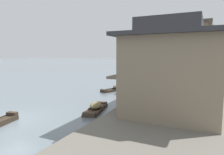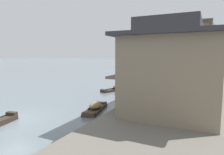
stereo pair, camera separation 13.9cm
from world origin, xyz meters
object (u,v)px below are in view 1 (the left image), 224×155
at_px(boat_crossing_west, 96,108).
at_px(boat_upstream_distant, 176,70).
at_px(boat_midriver_upstream, 154,81).
at_px(boat_moored_far, 117,88).
at_px(boat_midriver_drifting, 177,69).
at_px(boat_moored_nearest, 135,71).
at_px(boat_moored_second, 149,74).
at_px(boat_moored_third, 177,71).
at_px(house_waterfront_second, 178,65).
at_px(house_waterfront_nearest, 174,70).
at_px(house_waterfront_tall, 187,53).

bearing_deg(boat_crossing_west, boat_upstream_distant, 90.07).
relative_size(boat_midriver_upstream, boat_upstream_distant, 1.02).
xyz_separation_m(boat_moored_far, boat_midriver_drifting, (1.86, 42.90, 0.03)).
distance_m(boat_moored_nearest, boat_midriver_upstream, 20.50).
distance_m(boat_moored_second, boat_moored_third, 10.41).
xyz_separation_m(boat_crossing_west, house_waterfront_second, (5.73, 6.95, 3.48)).
bearing_deg(boat_moored_nearest, house_waterfront_second, -63.45).
distance_m(boat_moored_nearest, boat_moored_far, 29.19).
relative_size(boat_midriver_drifting, house_waterfront_nearest, 0.50).
bearing_deg(boat_moored_far, boat_moored_nearest, 104.70).
xyz_separation_m(house_waterfront_nearest, house_waterfront_tall, (-0.50, 14.29, 1.30)).
bearing_deg(boat_midriver_drifting, boat_moored_far, -92.48).
bearing_deg(boat_moored_far, boat_upstream_distant, 86.48).
bearing_deg(house_waterfront_tall, house_waterfront_nearest, -87.99).
xyz_separation_m(boat_moored_far, boat_upstream_distant, (2.33, 37.85, -0.07)).
height_order(boat_moored_third, boat_upstream_distant, boat_moored_third).
bearing_deg(boat_crossing_west, boat_moored_third, 88.58).
relative_size(boat_moored_second, boat_upstream_distant, 0.92).
bearing_deg(boat_moored_second, boat_moored_far, -85.17).
xyz_separation_m(house_waterfront_nearest, house_waterfront_second, (-0.57, 6.69, 0.01)).
distance_m(house_waterfront_second, house_waterfront_tall, 7.70).
bearing_deg(house_waterfront_second, house_waterfront_tall, 89.44).
bearing_deg(boat_moored_second, boat_crossing_west, -82.50).
relative_size(boat_midriver_drifting, house_waterfront_tall, 0.45).
bearing_deg(boat_moored_nearest, boat_moored_third, 20.22).
relative_size(boat_midriver_upstream, house_waterfront_tall, 0.59).
distance_m(boat_moored_far, house_waterfront_second, 9.28).
height_order(boat_midriver_drifting, boat_crossing_west, boat_midriver_drifting).
relative_size(boat_moored_third, boat_upstream_distant, 0.72).
bearing_deg(boat_crossing_west, boat_moored_second, 97.50).
distance_m(boat_moored_far, house_waterfront_tall, 10.61).
bearing_deg(boat_moored_nearest, boat_midriver_drifting, 57.71).
bearing_deg(boat_midriver_upstream, boat_moored_far, -103.55).
bearing_deg(boat_midriver_drifting, boat_crossing_west, -89.43).
bearing_deg(boat_crossing_west, house_waterfront_nearest, 2.30).
height_order(boat_moored_nearest, boat_moored_far, boat_moored_far).
bearing_deg(boat_moored_far, house_waterfront_nearest, -47.63).
bearing_deg(house_waterfront_second, boat_moored_far, 160.76).
relative_size(boat_moored_second, house_waterfront_tall, 0.53).
relative_size(boat_moored_nearest, boat_moored_far, 1.04).
height_order(boat_moored_third, boat_midriver_drifting, boat_moored_third).
height_order(boat_moored_far, boat_upstream_distant, boat_moored_far).
relative_size(boat_moored_nearest, boat_upstream_distant, 1.06).
distance_m(boat_upstream_distant, house_waterfront_nearest, 47.93).
distance_m(boat_moored_third, house_waterfront_second, 35.54).
relative_size(boat_midriver_upstream, house_waterfront_nearest, 0.66).
relative_size(boat_moored_nearest, boat_moored_third, 1.47).
bearing_deg(boat_moored_far, boat_midriver_upstream, 76.45).
height_order(boat_moored_third, house_waterfront_second, house_waterfront_second).
distance_m(boat_moored_nearest, boat_moored_third, 11.55).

